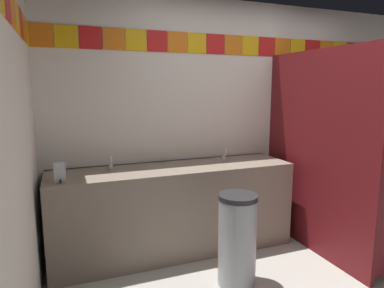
# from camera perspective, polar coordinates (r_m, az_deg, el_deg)

# --- Properties ---
(wall_back) EXTENTS (4.19, 0.09, 2.52)m
(wall_back) POSITION_cam_1_polar(r_m,az_deg,el_deg) (3.84, 7.84, 4.31)
(wall_back) COLOR silver
(wall_back) RESTS_ON ground_plane
(wall_side) EXTENTS (0.09, 3.09, 2.52)m
(wall_side) POSITION_cam_1_polar(r_m,az_deg,el_deg) (1.82, -29.76, -2.57)
(wall_side) COLOR silver
(wall_side) RESTS_ON ground_plane
(vanity_counter) EXTENTS (2.34, 0.60, 0.85)m
(vanity_counter) POSITION_cam_1_polar(r_m,az_deg,el_deg) (3.37, -3.02, -10.84)
(vanity_counter) COLOR gray
(vanity_counter) RESTS_ON ground_plane
(faucet_left) EXTENTS (0.04, 0.10, 0.14)m
(faucet_left) POSITION_cam_1_polar(r_m,az_deg,el_deg) (3.20, -13.60, -3.40)
(faucet_left) COLOR silver
(faucet_left) RESTS_ON vanity_counter
(faucet_right) EXTENTS (0.04, 0.10, 0.14)m
(faucet_right) POSITION_cam_1_polar(r_m,az_deg,el_deg) (3.54, 5.51, -1.96)
(faucet_right) COLOR silver
(faucet_right) RESTS_ON vanity_counter
(soap_dispenser) EXTENTS (0.09, 0.09, 0.16)m
(soap_dispenser) POSITION_cam_1_polar(r_m,az_deg,el_deg) (2.91, -21.53, -4.55)
(soap_dispenser) COLOR #B7BABF
(soap_dispenser) RESTS_ON vanity_counter
(stall_divider) EXTENTS (0.92, 1.50, 1.97)m
(stall_divider) POSITION_cam_1_polar(r_m,az_deg,el_deg) (3.40, 25.03, -2.00)
(stall_divider) COLOR maroon
(stall_divider) RESTS_ON ground_plane
(toilet) EXTENTS (0.39, 0.49, 0.74)m
(toilet) POSITION_cam_1_polar(r_m,az_deg,el_deg) (4.18, 21.40, -9.36)
(toilet) COLOR white
(toilet) RESTS_ON ground_plane
(trash_bin) EXTENTS (0.32, 0.32, 0.77)m
(trash_bin) POSITION_cam_1_polar(r_m,az_deg,el_deg) (2.87, 7.68, -15.82)
(trash_bin) COLOR #999EA3
(trash_bin) RESTS_ON ground_plane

